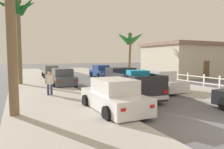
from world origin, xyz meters
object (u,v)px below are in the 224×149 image
Objects in this scene: car_right_near at (62,78)px; pedestrian at (50,83)px; car_left_mid at (113,96)px; car_left_far at (101,72)px; roadside_house at (183,60)px; palm_tree_right_fore at (130,40)px; pickup_truck at (129,84)px; car_left_near at (159,82)px; palm_tree_right_mid at (17,11)px; car_right_far at (51,72)px.

car_right_near is 2.69× the size of pedestrian.
car_left_far is at bearing 70.04° from car_left_mid.
car_right_near is at bearing -171.38° from roadside_house.
roadside_house is at bearing -7.51° from palm_tree_right_fore.
pickup_truck reaches higher than car_right_near.
car_left_near is 1.00× the size of car_left_far.
palm_tree_right_mid is 20.31m from roadside_house.
roadside_house is (10.42, -3.31, 1.49)m from car_left_far.
car_left_near and car_left_far have the same top height.
car_right_near is at bearing 92.21° from car_left_mid.
car_right_near is (-5.89, 6.03, 0.00)m from car_left_near.
car_right_far is 9.06m from palm_tree_right_mid.
palm_tree_right_fore is 14.04m from pedestrian.
car_left_near is 10.73m from palm_tree_right_fore.
roadside_house reaches higher than car_left_far.
palm_tree_right_fore is at bearing 21.42° from car_right_near.
palm_tree_right_mid is at bearing -177.47° from roadside_house.
car_left_far is 0.48× the size of roadside_house.
pedestrian is at bearing -126.17° from car_left_far.
car_left_near is at bearing -107.53° from palm_tree_right_fore.
car_left_near is 7.75m from pedestrian.
car_left_far is 13.20m from pedestrian.
roadside_house is (16.07, 12.25, 1.49)m from car_left_mid.
palm_tree_right_mid is 4.86× the size of pedestrian.
car_right_near is 8.37m from car_left_far.
car_right_near is at bearing -91.33° from car_right_far.
pickup_truck is at bearing -68.41° from car_right_near.
palm_tree_right_fore reaches higher than car_left_far.
palm_tree_right_fore is 3.51× the size of pedestrian.
pickup_truck is 1.24× the size of car_right_near.
palm_tree_right_mid reaches higher than car_left_mid.
car_left_near is 14.82m from car_right_far.
pickup_truck is at bearing -162.02° from car_left_near.
pedestrian is at bearing -158.04° from roadside_house.
roadside_house reaches higher than car_left_mid.
car_right_far is at bearing 112.68° from car_left_near.
pedestrian is at bearing -75.85° from palm_tree_right_mid.
car_right_near is 1.00× the size of car_left_mid.
car_left_far is 2.68× the size of pedestrian.
car_left_mid is 13.29m from palm_tree_right_mid.
palm_tree_right_mid is (-3.39, 1.62, 5.75)m from car_right_near.
car_right_far is (-2.61, 14.68, -0.11)m from pickup_truck.
car_left_mid and car_right_far have the same top height.
car_right_near is (-2.79, 7.04, -0.11)m from pickup_truck.
pedestrian reaches higher than car_left_far.
palm_tree_right_fore is (8.72, -4.15, 3.92)m from car_right_far.
roadside_house is at bearing 2.53° from palm_tree_right_mid.
car_left_far is 0.76× the size of palm_tree_right_fore.
car_right_far is 12.64m from pedestrian.
roadside_house is (10.56, 8.52, 1.49)m from car_left_near.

